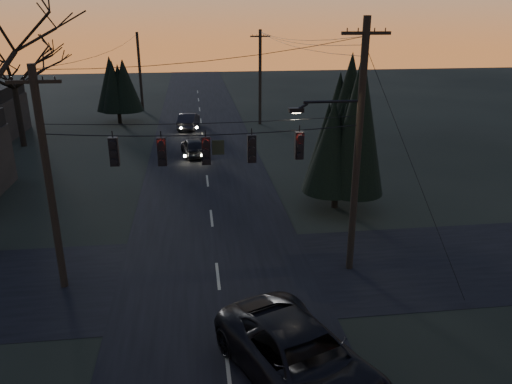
{
  "coord_description": "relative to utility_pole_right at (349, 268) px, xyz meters",
  "views": [
    {
      "loc": [
        -0.71,
        -7.86,
        10.22
      ],
      "look_at": [
        1.48,
        9.37,
        3.81
      ],
      "focal_mm": 35.0,
      "sensor_mm": 36.0,
      "label": 1
    }
  ],
  "objects": [
    {
      "name": "utility_pole_right",
      "position": [
        0.0,
        0.0,
        0.0
      ],
      "size": [
        5.0,
        0.3,
        10.0
      ],
      "primitive_type": null,
      "color": "black",
      "rests_on": "ground"
    },
    {
      "name": "sedan_oncoming_a",
      "position": [
        -6.3,
        18.04,
        0.65
      ],
      "size": [
        2.07,
        4.02,
        1.31
      ],
      "primitive_type": "imported",
      "rotation": [
        0.0,
        0.0,
        3.28
      ],
      "color": "black",
      "rests_on": "ground"
    },
    {
      "name": "utility_pole_left",
      "position": [
        -11.5,
        0.0,
        0.0
      ],
      "size": [
        1.8,
        0.3,
        8.5
      ],
      "primitive_type": null,
      "color": "black",
      "rests_on": "ground"
    },
    {
      "name": "evergreen_dist",
      "position": [
        -13.13,
        30.03,
        3.68
      ],
      "size": [
        3.62,
        3.62,
        6.18
      ],
      "color": "black",
      "rests_on": "ground"
    },
    {
      "name": "evergreen_right",
      "position": [
        1.25,
        6.74,
        4.29
      ],
      "size": [
        4.11,
        4.11,
        7.4
      ],
      "color": "black",
      "rests_on": "ground"
    },
    {
      "name": "utility_pole_far_l",
      "position": [
        -11.5,
        36.0,
        0.0
      ],
      "size": [
        0.3,
        0.3,
        8.0
      ],
      "primitive_type": null,
      "color": "black",
      "rests_on": "ground"
    },
    {
      "name": "suv_near",
      "position": [
        -3.46,
        -6.51,
        0.87
      ],
      "size": [
        5.04,
        6.91,
        1.75
      ],
      "primitive_type": "imported",
      "rotation": [
        0.0,
        0.0,
        0.39
      ],
      "color": "black",
      "rests_on": "ground"
    },
    {
      "name": "cross_road",
      "position": [
        -5.5,
        0.0,
        0.01
      ],
      "size": [
        60.0,
        7.0,
        0.02
      ],
      "primitive_type": "cube",
      "color": "black",
      "rests_on": "ground"
    },
    {
      "name": "span_signal_assembly",
      "position": [
        -5.74,
        0.0,
        5.35
      ],
      "size": [
        11.5,
        0.44,
        1.46
      ],
      "color": "black",
      "rests_on": "ground"
    },
    {
      "name": "sedan_oncoming_b",
      "position": [
        -6.63,
        26.94,
        0.7
      ],
      "size": [
        2.11,
        4.43,
        1.4
      ],
      "primitive_type": "imported",
      "rotation": [
        0.0,
        0.0,
        2.99
      ],
      "color": "black",
      "rests_on": "ground"
    },
    {
      "name": "bare_tree_dist",
      "position": [
        -19.61,
        22.42,
        6.31
      ],
      "size": [
        6.52,
        6.52,
        9.04
      ],
      "color": "black",
      "rests_on": "ground"
    },
    {
      "name": "utility_pole_far_r",
      "position": [
        0.0,
        28.0,
        0.0
      ],
      "size": [
        1.8,
        0.3,
        8.5
      ],
      "primitive_type": null,
      "color": "black",
      "rests_on": "ground"
    },
    {
      "name": "main_road",
      "position": [
        -5.5,
        10.0,
        0.01
      ],
      "size": [
        8.0,
        120.0,
        0.02
      ],
      "primitive_type": "cube",
      "color": "black",
      "rests_on": "ground"
    }
  ]
}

